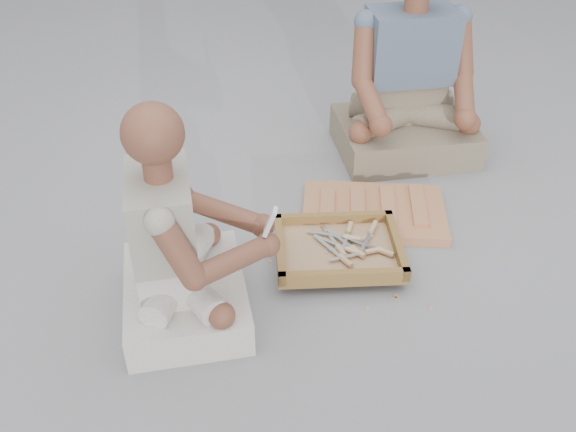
{
  "coord_description": "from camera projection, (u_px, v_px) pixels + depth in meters",
  "views": [
    {
      "loc": [
        -0.21,
        -1.66,
        1.65
      ],
      "look_at": [
        -0.07,
        0.2,
        0.3
      ],
      "focal_mm": 40.0,
      "sensor_mm": 36.0,
      "label": 1
    }
  ],
  "objects": [
    {
      "name": "chisel_3",
      "position": [
        380.0,
        250.0,
        2.5
      ],
      "size": [
        0.19,
        0.14,
        0.02
      ],
      "rotation": [
        0.0,
        0.0,
        -0.63
      ],
      "color": "silver",
      "rests_on": "tool_tray"
    },
    {
      "name": "craftsman",
      "position": [
        179.0,
        250.0,
        2.18
      ],
      "size": [
        0.58,
        0.58,
        0.83
      ],
      "rotation": [
        0.0,
        0.0,
        -1.45
      ],
      "color": "silver",
      "rests_on": "ground"
    },
    {
      "name": "companion",
      "position": [
        409.0,
        89.0,
        3.09
      ],
      "size": [
        0.69,
        0.58,
        1.01
      ],
      "rotation": [
        0.0,
        0.0,
        3.23
      ],
      "color": "#7F745B",
      "rests_on": "ground"
    },
    {
      "name": "carved_panel",
      "position": [
        374.0,
        212.0,
        2.81
      ],
      "size": [
        0.67,
        0.5,
        0.04
      ],
      "primitive_type": "cube",
      "rotation": [
        0.0,
        0.0,
        -0.15
      ],
      "color": "#AE6A43",
      "rests_on": "ground"
    },
    {
      "name": "wood_chip_2",
      "position": [
        368.0,
        308.0,
        2.35
      ],
      "size": [
        0.02,
        0.02,
        0.0
      ],
      "primitive_type": "cube",
      "rotation": [
        0.0,
        0.0,
        1.46
      ],
      "color": "tan",
      "rests_on": "ground"
    },
    {
      "name": "wood_chip_3",
      "position": [
        431.0,
        308.0,
        2.35
      ],
      "size": [
        0.02,
        0.02,
        0.0
      ],
      "primitive_type": "cube",
      "rotation": [
        0.0,
        0.0,
        1.32
      ],
      "color": "tan",
      "rests_on": "ground"
    },
    {
      "name": "chisel_6",
      "position": [
        349.0,
        250.0,
        2.5
      ],
      "size": [
        0.18,
        0.15,
        0.02
      ],
      "rotation": [
        0.0,
        0.0,
        -0.68
      ],
      "color": "silver",
      "rests_on": "tool_tray"
    },
    {
      "name": "wood_chip_1",
      "position": [
        338.0,
        207.0,
        2.87
      ],
      "size": [
        0.02,
        0.02,
        0.0
      ],
      "primitive_type": "cube",
      "rotation": [
        0.0,
        0.0,
        1.38
      ],
      "color": "tan",
      "rests_on": "ground"
    },
    {
      "name": "chisel_9",
      "position": [
        347.0,
        237.0,
        2.57
      ],
      "size": [
        0.22,
        0.08,
        0.02
      ],
      "rotation": [
        0.0,
        0.0,
        -0.31
      ],
      "color": "silver",
      "rests_on": "tool_tray"
    },
    {
      "name": "chisel_5",
      "position": [
        348.0,
        231.0,
        2.6
      ],
      "size": [
        0.09,
        0.21,
        0.02
      ],
      "rotation": [
        0.0,
        0.0,
        1.25
      ],
      "color": "silver",
      "rests_on": "tool_tray"
    },
    {
      "name": "chisel_0",
      "position": [
        368.0,
        252.0,
        2.49
      ],
      "size": [
        0.22,
        0.07,
        0.02
      ],
      "rotation": [
        0.0,
        0.0,
        0.24
      ],
      "color": "silver",
      "rests_on": "tool_tray"
    },
    {
      "name": "tool_tray",
      "position": [
        338.0,
        249.0,
        2.53
      ],
      "size": [
        0.5,
        0.4,
        0.06
      ],
      "rotation": [
        0.0,
        0.0,
        -0.02
      ],
      "color": "brown",
      "rests_on": "carved_panel"
    },
    {
      "name": "chisel_1",
      "position": [
        360.0,
        240.0,
        2.57
      ],
      "size": [
        0.21,
        0.11,
        0.02
      ],
      "rotation": [
        0.0,
        0.0,
        0.42
      ],
      "color": "silver",
      "rests_on": "tool_tray"
    },
    {
      "name": "wood_chip_4",
      "position": [
        371.0,
        224.0,
        2.76
      ],
      "size": [
        0.02,
        0.02,
        0.0
      ],
      "primitive_type": "cube",
      "rotation": [
        0.0,
        0.0,
        1.37
      ],
      "color": "tan",
      "rests_on": "ground"
    },
    {
      "name": "mobile_phone",
      "position": [
        270.0,
        222.0,
        2.11
      ],
      "size": [
        0.06,
        0.05,
        0.1
      ],
      "rotation": [
        -0.35,
        0.0,
        -1.75
      ],
      "color": "silver",
      "rests_on": "craftsman"
    },
    {
      "name": "wood_chip_7",
      "position": [
        396.0,
        299.0,
        2.39
      ],
      "size": [
        0.02,
        0.02,
        0.0
      ],
      "primitive_type": "cube",
      "rotation": [
        0.0,
        0.0,
        2.4
      ],
      "color": "tan",
      "rests_on": "ground"
    },
    {
      "name": "ground",
      "position": [
        312.0,
        315.0,
        2.32
      ],
      "size": [
        60.0,
        60.0,
        0.0
      ],
      "primitive_type": "plane",
      "color": "gray",
      "rests_on": "ground"
    },
    {
      "name": "chisel_7",
      "position": [
        339.0,
        248.0,
        2.52
      ],
      "size": [
        0.08,
        0.22,
        0.02
      ],
      "rotation": [
        0.0,
        0.0,
        -1.26
      ],
      "color": "silver",
      "rests_on": "tool_tray"
    },
    {
      "name": "chisel_8",
      "position": [
        342.0,
        258.0,
        2.46
      ],
      "size": [
        0.13,
        0.2,
        0.02
      ],
      "rotation": [
        0.0,
        0.0,
        -1.03
      ],
      "color": "silver",
      "rests_on": "tool_tray"
    },
    {
      "name": "chisel_2",
      "position": [
        372.0,
        230.0,
        2.6
      ],
      "size": [
        0.11,
        0.21,
        0.02
      ],
      "rotation": [
        0.0,
        0.0,
        1.11
      ],
      "color": "silver",
      "rests_on": "tool_tray"
    },
    {
      "name": "wood_chip_5",
      "position": [
        270.0,
        261.0,
        2.56
      ],
      "size": [
        0.02,
        0.02,
        0.0
      ],
      "primitive_type": "cube",
      "rotation": [
        0.0,
        0.0,
        0.46
      ],
      "color": "tan",
      "rests_on": "ground"
    },
    {
      "name": "chisel_4",
      "position": [
        354.0,
        249.0,
        2.5
      ],
      "size": [
        0.14,
        0.19,
        0.02
      ],
      "rotation": [
        0.0,
        0.0,
        -0.99
      ],
      "color": "silver",
      "rests_on": "tool_tray"
    },
    {
      "name": "wood_chip_6",
      "position": [
        396.0,
        296.0,
        2.4
      ],
      "size": [
        0.02,
        0.02,
        0.0
      ],
      "primitive_type": "cube",
      "rotation": [
        0.0,
        0.0,
        1.73
      ],
      "color": "tan",
      "rests_on": "ground"
    },
    {
      "name": "wood_chip_0",
      "position": [
        404.0,
        211.0,
        2.84
      ],
      "size": [
        0.02,
        0.02,
        0.0
      ],
      "primitive_type": "cube",
      "rotation": [
        0.0,
        0.0,
        1.54
      ],
      "color": "tan",
      "rests_on": "ground"
    }
  ]
}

